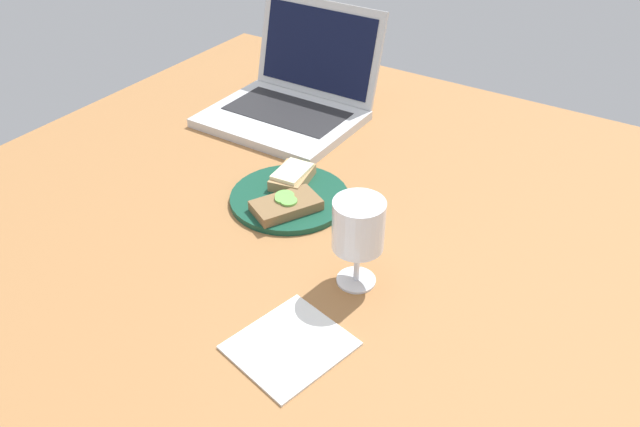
{
  "coord_description": "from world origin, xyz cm",
  "views": [
    {
      "loc": [
        50.91,
        -74.53,
        68.34
      ],
      "look_at": [
        4.91,
        -3.26,
        8.0
      ],
      "focal_mm": 35.0,
      "sensor_mm": 36.0,
      "label": 1
    }
  ],
  "objects_px": {
    "plate": "(290,198)",
    "sandwich_with_cheese": "(292,176)",
    "laptop": "(291,100)",
    "napkin": "(290,346)",
    "wine_glass": "(358,229)",
    "sandwich_with_cucumber": "(286,205)"
  },
  "relations": [
    {
      "from": "sandwich_with_cucumber",
      "to": "wine_glass",
      "type": "height_order",
      "value": "wine_glass"
    },
    {
      "from": "sandwich_with_cheese",
      "to": "napkin",
      "type": "bearing_deg",
      "value": -55.63
    },
    {
      "from": "wine_glass",
      "to": "laptop",
      "type": "height_order",
      "value": "laptop"
    },
    {
      "from": "wine_glass",
      "to": "sandwich_with_cheese",
      "type": "bearing_deg",
      "value": 144.76
    },
    {
      "from": "sandwich_with_cheese",
      "to": "sandwich_with_cucumber",
      "type": "bearing_deg",
      "value": -62.09
    },
    {
      "from": "plate",
      "to": "sandwich_with_cheese",
      "type": "distance_m",
      "value": 0.05
    },
    {
      "from": "wine_glass",
      "to": "laptop",
      "type": "xyz_separation_m",
      "value": [
        -0.41,
        0.42,
        -0.06
      ]
    },
    {
      "from": "sandwich_with_cucumber",
      "to": "wine_glass",
      "type": "xyz_separation_m",
      "value": [
        0.2,
        -0.09,
        0.08
      ]
    },
    {
      "from": "laptop",
      "to": "sandwich_with_cheese",
      "type": "bearing_deg",
      "value": -54.72
    },
    {
      "from": "laptop",
      "to": "napkin",
      "type": "xyz_separation_m",
      "value": [
        0.41,
        -0.58,
        -0.04
      ]
    },
    {
      "from": "wine_glass",
      "to": "napkin",
      "type": "relative_size",
      "value": 0.99
    },
    {
      "from": "sandwich_with_cheese",
      "to": "laptop",
      "type": "bearing_deg",
      "value": 125.28
    },
    {
      "from": "sandwich_with_cucumber",
      "to": "sandwich_with_cheese",
      "type": "xyz_separation_m",
      "value": [
        -0.04,
        0.08,
        0.0
      ]
    },
    {
      "from": "wine_glass",
      "to": "plate",
      "type": "bearing_deg",
      "value": 149.53
    },
    {
      "from": "laptop",
      "to": "napkin",
      "type": "bearing_deg",
      "value": -55.24
    },
    {
      "from": "laptop",
      "to": "napkin",
      "type": "height_order",
      "value": "laptop"
    },
    {
      "from": "plate",
      "to": "sandwich_with_cheese",
      "type": "bearing_deg",
      "value": 117.99
    },
    {
      "from": "sandwich_with_cucumber",
      "to": "laptop",
      "type": "xyz_separation_m",
      "value": [
        -0.22,
        0.33,
        0.02
      ]
    },
    {
      "from": "sandwich_with_cucumber",
      "to": "laptop",
      "type": "bearing_deg",
      "value": 123.56
    },
    {
      "from": "plate",
      "to": "napkin",
      "type": "relative_size",
      "value": 1.47
    },
    {
      "from": "plate",
      "to": "napkin",
      "type": "height_order",
      "value": "plate"
    },
    {
      "from": "napkin",
      "to": "plate",
      "type": "bearing_deg",
      "value": 125.18
    }
  ]
}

